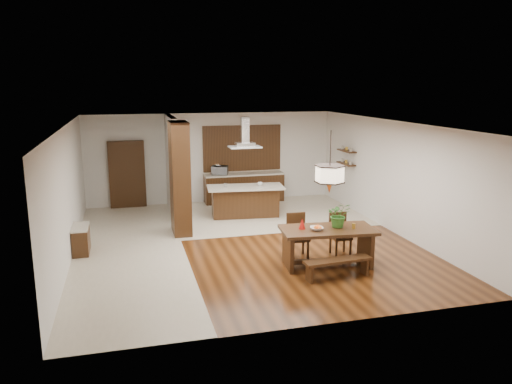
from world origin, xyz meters
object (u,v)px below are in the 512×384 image
object	(u,v)px
dining_chair_right	(341,235)
dining_table	(328,238)
dining_chair_left	(298,236)
microwave	(220,170)
hallway_console	(81,240)
fruit_bowl	(317,229)
island_cup	(260,184)
pendant_lantern	(330,162)
foliage_plant	(339,215)
kitchen_island	(245,201)
range_hood	(245,132)
dining_bench	(338,269)

from	to	relation	value
dining_chair_right	dining_table	bearing A→B (deg)	-135.18
dining_chair_left	dining_table	bearing A→B (deg)	-54.24
microwave	dining_chair_left	bearing A→B (deg)	-63.05
hallway_console	dining_chair_right	distance (m)	5.95
fruit_bowl	island_cup	distance (m)	4.37
pendant_lantern	foliage_plant	distance (m)	1.18
kitchen_island	pendant_lantern	bearing A→B (deg)	-74.34
range_hood	microwave	size ratio (longest dim) A/B	1.77
pendant_lantern	kitchen_island	size ratio (longest dim) A/B	0.57
dining_bench	dining_table	bearing A→B (deg)	84.24
dining_table	island_cup	distance (m)	4.35
dining_chair_left	dining_chair_right	distance (m)	0.99
dining_chair_left	island_cup	xyz separation A→B (m)	(0.12, 3.67, 0.47)
dining_bench	dining_chair_right	world-z (taller)	dining_chair_right
kitchen_island	hallway_console	bearing A→B (deg)	-147.74
foliage_plant	range_hood	bearing A→B (deg)	103.01
dining_bench	microwave	distance (m)	7.04
microwave	kitchen_island	bearing A→B (deg)	-57.80
kitchen_island	dining_bench	bearing A→B (deg)	-76.46
dining_table	island_cup	xyz separation A→B (m)	(-0.31, 4.32, 0.36)
fruit_bowl	kitchen_island	bearing A→B (deg)	96.09
fruit_bowl	range_hood	size ratio (longest dim) A/B	0.31
dining_bench	range_hood	world-z (taller)	range_hood
island_cup	microwave	world-z (taller)	microwave
dining_table	microwave	size ratio (longest dim) A/B	4.08
dining_chair_left	fruit_bowl	bearing A→B (deg)	-75.09
pendant_lantern	microwave	xyz separation A→B (m)	(-1.15, 6.19, -1.15)
microwave	hallway_console	bearing A→B (deg)	-115.66
dining_bench	dining_chair_left	bearing A→B (deg)	104.79
dining_chair_left	microwave	distance (m)	5.61
dining_table	kitchen_island	xyz separation A→B (m)	(-0.75, 4.39, -0.14)
dining_table	pendant_lantern	bearing A→B (deg)	0.00
kitchen_island	range_hood	world-z (taller)	range_hood
dining_bench	fruit_bowl	size ratio (longest dim) A/B	5.13
dining_table	range_hood	world-z (taller)	range_hood
range_hood	foliage_plant	bearing A→B (deg)	-76.99
dining_bench	foliage_plant	size ratio (longest dim) A/B	2.61
dining_chair_right	foliage_plant	xyz separation A→B (m)	(-0.30, -0.51, 0.62)
hallway_console	dining_table	world-z (taller)	dining_table
dining_chair_right	island_cup	world-z (taller)	island_cup
foliage_plant	range_hood	xyz separation A→B (m)	(-1.00, 4.35, 1.37)
dining_chair_right	pendant_lantern	distance (m)	1.93
hallway_console	kitchen_island	bearing A→B (deg)	26.26
microwave	foliage_plant	bearing A→B (deg)	-57.54
dining_bench	island_cup	world-z (taller)	island_cup
hallway_console	fruit_bowl	world-z (taller)	fruit_bowl
dining_chair_left	foliage_plant	xyz separation A→B (m)	(0.69, -0.61, 0.60)
microwave	island_cup	bearing A→B (deg)	-46.22
pendant_lantern	island_cup	bearing A→B (deg)	94.14
dining_table	foliage_plant	distance (m)	0.55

